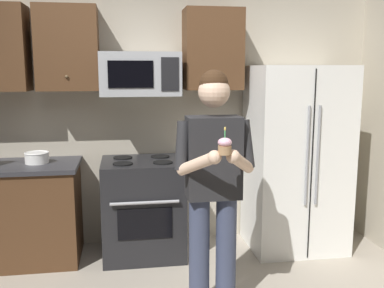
# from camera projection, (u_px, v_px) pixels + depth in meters

# --- Properties ---
(wall_back) EXTENTS (4.40, 0.10, 2.60)m
(wall_back) POSITION_uv_depth(u_px,v_px,m) (155.00, 116.00, 4.41)
(wall_back) COLOR #B7AD99
(wall_back) RESTS_ON ground
(oven_range) EXTENTS (0.76, 0.70, 0.93)m
(oven_range) POSITION_uv_depth(u_px,v_px,m) (143.00, 208.00, 4.15)
(oven_range) COLOR black
(oven_range) RESTS_ON ground
(microwave) EXTENTS (0.74, 0.41, 0.40)m
(microwave) POSITION_uv_depth(u_px,v_px,m) (140.00, 74.00, 4.05)
(microwave) COLOR #9EA0A5
(refrigerator) EXTENTS (0.90, 0.75, 1.80)m
(refrigerator) POSITION_uv_depth(u_px,v_px,m) (296.00, 159.00, 4.27)
(refrigerator) COLOR white
(refrigerator) RESTS_ON ground
(cabinet_row_upper) EXTENTS (2.78, 0.36, 0.76)m
(cabinet_row_upper) POSITION_uv_depth(u_px,v_px,m) (76.00, 49.00, 3.97)
(cabinet_row_upper) COLOR #4C301C
(counter_left) EXTENTS (1.44, 0.66, 0.92)m
(counter_left) POSITION_uv_depth(u_px,v_px,m) (0.00, 214.00, 3.97)
(counter_left) COLOR #4C301C
(counter_left) RESTS_ON ground
(bowl_large_white) EXTENTS (0.22, 0.22, 0.10)m
(bowl_large_white) POSITION_uv_depth(u_px,v_px,m) (37.00, 157.00, 3.96)
(bowl_large_white) COLOR white
(bowl_large_white) RESTS_ON counter_left
(person) EXTENTS (0.60, 0.48, 1.76)m
(person) POSITION_uv_depth(u_px,v_px,m) (214.00, 179.00, 3.08)
(person) COLOR #383F59
(person) RESTS_ON ground
(cupcake) EXTENTS (0.09, 0.09, 0.17)m
(cupcake) POSITION_uv_depth(u_px,v_px,m) (225.00, 146.00, 2.71)
(cupcake) COLOR #A87F56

